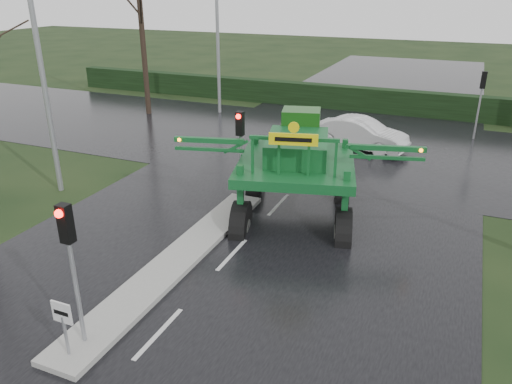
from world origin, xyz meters
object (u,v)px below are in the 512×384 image
at_px(keep_left_sign, 63,320).
at_px(white_sedan, 359,149).
at_px(crop_sprayer, 241,164).
at_px(street_light_left_near, 42,33).
at_px(traffic_signal_mid, 240,138).
at_px(street_light_left_far, 222,13).
at_px(traffic_signal_near, 69,246).
at_px(traffic_signal_far, 482,90).

distance_m(keep_left_sign, white_sedan, 17.68).
height_order(keep_left_sign, crop_sprayer, crop_sprayer).
bearing_deg(street_light_left_near, traffic_signal_mid, 12.21).
bearing_deg(white_sedan, street_light_left_far, 79.42).
height_order(keep_left_sign, traffic_signal_mid, traffic_signal_mid).
height_order(keep_left_sign, street_light_left_far, street_light_left_far).
xyz_separation_m(traffic_signal_near, street_light_left_near, (-6.89, 7.01, 3.40)).
height_order(traffic_signal_mid, white_sedan, traffic_signal_mid).
bearing_deg(street_light_left_near, traffic_signal_far, 43.63).
bearing_deg(traffic_signal_near, white_sedan, 81.24).
bearing_deg(traffic_signal_mid, street_light_left_far, 118.86).
bearing_deg(white_sedan, traffic_signal_near, -176.27).
height_order(street_light_left_far, white_sedan, street_light_left_far).
relative_size(traffic_signal_mid, traffic_signal_far, 1.00).
height_order(crop_sprayer, white_sedan, crop_sprayer).
height_order(traffic_signal_far, crop_sprayer, crop_sprayer).
xyz_separation_m(keep_left_sign, traffic_signal_far, (7.80, 21.51, 1.53)).
height_order(traffic_signal_mid, street_light_left_near, street_light_left_near).
height_order(keep_left_sign, traffic_signal_far, traffic_signal_far).
relative_size(traffic_signal_far, street_light_left_far, 0.35).
relative_size(street_light_left_far, white_sedan, 2.17).
relative_size(keep_left_sign, white_sedan, 0.29).
bearing_deg(white_sedan, traffic_signal_mid, 175.33).
xyz_separation_m(traffic_signal_near, white_sedan, (2.61, 16.96, -2.59)).
relative_size(keep_left_sign, traffic_signal_mid, 0.38).
height_order(traffic_signal_far, street_light_left_far, street_light_left_far).
relative_size(traffic_signal_near, street_light_left_far, 0.35).
distance_m(traffic_signal_far, white_sedan, 7.08).
bearing_deg(traffic_signal_far, street_light_left_far, 0.03).
distance_m(traffic_signal_near, street_light_left_near, 10.40).
xyz_separation_m(traffic_signal_mid, street_light_left_far, (-6.89, 12.51, 3.40)).
relative_size(traffic_signal_far, white_sedan, 0.77).
xyz_separation_m(traffic_signal_mid, crop_sprayer, (0.74, -1.54, -0.36)).
height_order(street_light_left_near, street_light_left_far, same).
xyz_separation_m(street_light_left_far, white_sedan, (9.51, -4.05, -5.99)).
relative_size(traffic_signal_mid, street_light_left_far, 0.35).
bearing_deg(white_sedan, crop_sprayer, -178.09).
bearing_deg(white_sedan, traffic_signal_far, -39.49).
relative_size(traffic_signal_near, traffic_signal_far, 1.00).
xyz_separation_m(keep_left_sign, street_light_left_far, (-6.89, 21.50, 4.93)).
bearing_deg(street_light_left_near, keep_left_sign, -47.41).
bearing_deg(street_light_left_near, white_sedan, 46.31).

